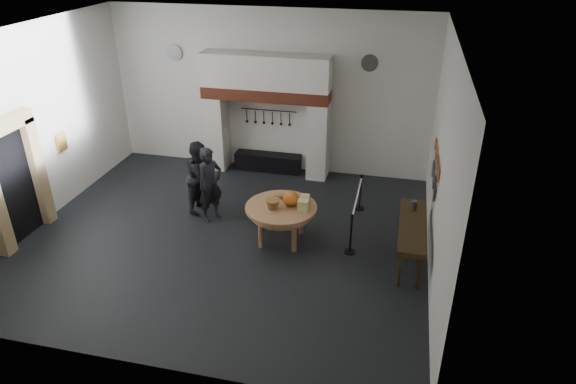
% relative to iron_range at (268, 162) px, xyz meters
% --- Properties ---
extents(floor, '(9.00, 8.00, 0.02)m').
position_rel_iron_range_xyz_m(floor, '(0.00, -3.72, -0.25)').
color(floor, black).
rests_on(floor, ground).
extents(ceiling, '(9.00, 8.00, 0.02)m').
position_rel_iron_range_xyz_m(ceiling, '(0.00, -3.72, 4.25)').
color(ceiling, silver).
rests_on(ceiling, wall_back).
extents(wall_back, '(9.00, 0.02, 4.50)m').
position_rel_iron_range_xyz_m(wall_back, '(0.00, 0.28, 2.00)').
color(wall_back, silver).
rests_on(wall_back, floor).
extents(wall_front, '(9.00, 0.02, 4.50)m').
position_rel_iron_range_xyz_m(wall_front, '(0.00, -7.72, 2.00)').
color(wall_front, silver).
rests_on(wall_front, floor).
extents(wall_left, '(0.02, 8.00, 4.50)m').
position_rel_iron_range_xyz_m(wall_left, '(-4.50, -3.72, 2.00)').
color(wall_left, silver).
rests_on(wall_left, floor).
extents(wall_right, '(0.02, 8.00, 4.50)m').
position_rel_iron_range_xyz_m(wall_right, '(4.50, -3.72, 2.00)').
color(wall_right, silver).
rests_on(wall_right, floor).
extents(chimney_pier_left, '(0.55, 0.70, 2.15)m').
position_rel_iron_range_xyz_m(chimney_pier_left, '(-1.48, -0.07, 0.82)').
color(chimney_pier_left, silver).
rests_on(chimney_pier_left, floor).
extents(chimney_pier_right, '(0.55, 0.70, 2.15)m').
position_rel_iron_range_xyz_m(chimney_pier_right, '(1.48, -0.07, 0.82)').
color(chimney_pier_right, silver).
rests_on(chimney_pier_right, floor).
extents(hearth_brick_band, '(3.50, 0.72, 0.32)m').
position_rel_iron_range_xyz_m(hearth_brick_band, '(0.00, -0.07, 2.06)').
color(hearth_brick_band, '#9E442B').
rests_on(hearth_brick_band, chimney_pier_left).
extents(chimney_hood, '(3.50, 0.70, 0.90)m').
position_rel_iron_range_xyz_m(chimney_hood, '(0.00, -0.07, 2.67)').
color(chimney_hood, silver).
rests_on(chimney_hood, hearth_brick_band).
extents(iron_range, '(1.90, 0.45, 0.50)m').
position_rel_iron_range_xyz_m(iron_range, '(0.00, 0.00, 0.00)').
color(iron_range, black).
rests_on(iron_range, floor).
extents(utensil_rail, '(1.60, 0.02, 0.02)m').
position_rel_iron_range_xyz_m(utensil_rail, '(0.00, 0.20, 1.50)').
color(utensil_rail, black).
rests_on(utensil_rail, wall_back).
extents(door_recess, '(0.04, 1.10, 2.50)m').
position_rel_iron_range_xyz_m(door_recess, '(-4.47, -4.72, 1.00)').
color(door_recess, black).
rests_on(door_recess, floor).
extents(door_jamb_far, '(0.22, 0.30, 2.60)m').
position_rel_iron_range_xyz_m(door_jamb_far, '(-4.38, -4.02, 1.05)').
color(door_jamb_far, tan).
rests_on(door_jamb_far, floor).
extents(door_lintel, '(0.22, 1.70, 0.30)m').
position_rel_iron_range_xyz_m(door_lintel, '(-4.38, -4.72, 2.40)').
color(door_lintel, tan).
rests_on(door_lintel, door_jamb_near).
extents(wall_plaque, '(0.05, 0.34, 0.44)m').
position_rel_iron_range_xyz_m(wall_plaque, '(-4.45, -2.92, 1.35)').
color(wall_plaque, gold).
rests_on(wall_plaque, wall_left).
extents(work_table, '(1.99, 1.99, 0.07)m').
position_rel_iron_range_xyz_m(work_table, '(1.27, -3.59, 0.59)').
color(work_table, '#AE7352').
rests_on(work_table, floor).
extents(pumpkin, '(0.36, 0.36, 0.31)m').
position_rel_iron_range_xyz_m(pumpkin, '(1.47, -3.49, 0.78)').
color(pumpkin, orange).
rests_on(pumpkin, work_table).
extents(cheese_block_big, '(0.22, 0.22, 0.24)m').
position_rel_iron_range_xyz_m(cheese_block_big, '(1.77, -3.64, 0.74)').
color(cheese_block_big, '#CEC77B').
rests_on(cheese_block_big, work_table).
extents(cheese_block_small, '(0.18, 0.18, 0.20)m').
position_rel_iron_range_xyz_m(cheese_block_small, '(1.75, -3.34, 0.72)').
color(cheese_block_small, '#D1BF7D').
rests_on(cheese_block_small, work_table).
extents(wicker_basket, '(0.40, 0.40, 0.22)m').
position_rel_iron_range_xyz_m(wicker_basket, '(1.12, -3.74, 0.73)').
color(wicker_basket, olive).
rests_on(wicker_basket, work_table).
extents(bread_loaf, '(0.31, 0.18, 0.13)m').
position_rel_iron_range_xyz_m(bread_loaf, '(1.17, -3.24, 0.69)').
color(bread_loaf, olive).
rests_on(bread_loaf, work_table).
extents(visitor_near, '(0.73, 0.80, 1.84)m').
position_rel_iron_range_xyz_m(visitor_near, '(-0.59, -3.02, 0.67)').
color(visitor_near, black).
rests_on(visitor_near, floor).
extents(visitor_far, '(0.76, 0.94, 1.81)m').
position_rel_iron_range_xyz_m(visitor_far, '(-0.99, -2.62, 0.65)').
color(visitor_far, black).
rests_on(visitor_far, floor).
extents(side_table, '(0.55, 2.20, 0.06)m').
position_rel_iron_range_xyz_m(side_table, '(4.10, -3.76, 0.62)').
color(side_table, '#3A2B15').
rests_on(side_table, floor).
extents(pewter_jug, '(0.12, 0.12, 0.22)m').
position_rel_iron_range_xyz_m(pewter_jug, '(4.10, -3.16, 0.76)').
color(pewter_jug, '#4D4D52').
rests_on(pewter_jug, side_table).
extents(copper_pan_a, '(0.03, 0.34, 0.34)m').
position_rel_iron_range_xyz_m(copper_pan_a, '(4.46, -3.52, 1.70)').
color(copper_pan_a, '#C6662D').
rests_on(copper_pan_a, wall_right).
extents(copper_pan_b, '(0.03, 0.32, 0.32)m').
position_rel_iron_range_xyz_m(copper_pan_b, '(4.46, -2.97, 1.70)').
color(copper_pan_b, '#C6662D').
rests_on(copper_pan_b, wall_right).
extents(copper_pan_c, '(0.03, 0.30, 0.30)m').
position_rel_iron_range_xyz_m(copper_pan_c, '(4.46, -2.42, 1.70)').
color(copper_pan_c, '#C6662D').
rests_on(copper_pan_c, wall_right).
extents(copper_pan_d, '(0.03, 0.28, 0.28)m').
position_rel_iron_range_xyz_m(copper_pan_d, '(4.46, -1.87, 1.70)').
color(copper_pan_d, '#C6662D').
rests_on(copper_pan_d, wall_right).
extents(pewter_plate_left, '(0.03, 0.40, 0.40)m').
position_rel_iron_range_xyz_m(pewter_plate_left, '(4.46, -3.32, 1.20)').
color(pewter_plate_left, '#4C4C51').
rests_on(pewter_plate_left, wall_right).
extents(pewter_plate_mid, '(0.03, 0.40, 0.40)m').
position_rel_iron_range_xyz_m(pewter_plate_mid, '(4.46, -2.72, 1.20)').
color(pewter_plate_mid, '#4C4C51').
rests_on(pewter_plate_mid, wall_right).
extents(pewter_plate_right, '(0.03, 0.40, 0.40)m').
position_rel_iron_range_xyz_m(pewter_plate_right, '(4.46, -2.12, 1.20)').
color(pewter_plate_right, '#4C4C51').
rests_on(pewter_plate_right, wall_right).
extents(pewter_plate_back_left, '(0.44, 0.03, 0.44)m').
position_rel_iron_range_xyz_m(pewter_plate_back_left, '(-2.70, 0.24, 2.95)').
color(pewter_plate_back_left, '#4C4C51').
rests_on(pewter_plate_back_left, wall_back).
extents(pewter_plate_back_right, '(0.44, 0.03, 0.44)m').
position_rel_iron_range_xyz_m(pewter_plate_back_right, '(2.70, 0.24, 2.95)').
color(pewter_plate_back_right, '#4C4C51').
rests_on(pewter_plate_back_right, wall_back).
extents(barrier_post_near, '(0.05, 0.05, 0.90)m').
position_rel_iron_range_xyz_m(barrier_post_near, '(2.85, -3.74, 0.20)').
color(barrier_post_near, black).
rests_on(barrier_post_near, floor).
extents(barrier_post_far, '(0.05, 0.05, 0.90)m').
position_rel_iron_range_xyz_m(barrier_post_far, '(2.85, -1.74, 0.20)').
color(barrier_post_far, black).
rests_on(barrier_post_far, floor).
extents(barrier_rope, '(0.04, 2.00, 0.04)m').
position_rel_iron_range_xyz_m(barrier_rope, '(2.85, -2.74, 0.60)').
color(barrier_rope, white).
rests_on(barrier_rope, barrier_post_near).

